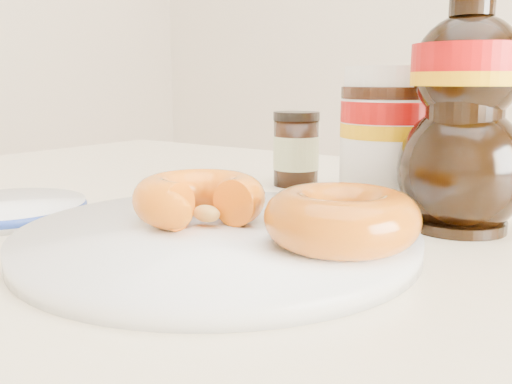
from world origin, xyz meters
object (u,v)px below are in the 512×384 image
Objects in this scene: dark_jar at (296,150)px; syrup_bottle at (465,106)px; plate at (218,237)px; blue_rim_saucer at (8,209)px; donut_bitten at (199,198)px; donut_whole at (342,218)px; nutella_jar at (389,131)px; dining_table at (330,331)px.

syrup_bottle is at bearing -23.73° from dark_jar.
dark_jar is at bearing 156.27° from syrup_bottle.
plate is 0.22m from blue_rim_saucer.
syrup_bottle is at bearing 39.47° from donut_bitten.
donut_whole is 0.17m from syrup_bottle.
donut_whole is 0.74× the size of blue_rim_saucer.
nutella_jar is 1.57× the size of dark_jar.
dining_table is at bearing -85.02° from nutella_jar.
plate is 3.40× the size of dark_jar.
syrup_bottle reaches higher than nutella_jar.
blue_rim_saucer is at bearing -170.66° from donut_bitten.
dark_jar is at bearing 65.85° from blue_rim_saucer.
donut_whole is at bearing 9.04° from blue_rim_saucer.
plate reaches higher than dining_table.
dark_jar is (-0.19, 0.24, 0.01)m from donut_whole.
syrup_bottle reaches higher than blue_rim_saucer.
dining_table is 13.34× the size of donut_whole.
syrup_bottle is (0.13, 0.16, 0.10)m from plate.
plate is 0.10m from donut_whole.
syrup_bottle reaches higher than donut_bitten.
dining_table is 0.14m from donut_whole.
donut_bitten reaches higher than plate.
plate is 0.23m from nutella_jar.
syrup_bottle is 1.46× the size of blue_rim_saucer.
syrup_bottle is at bearing -33.25° from nutella_jar.
donut_bitten is at bearing -178.29° from donut_whole.
syrup_bottle reaches higher than dark_jar.
nutella_jar reaches higher than blue_rim_saucer.
blue_rim_saucer is (-0.26, -0.26, -0.07)m from nutella_jar.
donut_bitten reaches higher than blue_rim_saucer.
dining_table is 0.26m from dark_jar.
donut_bitten is 0.76× the size of nutella_jar.
nutella_jar is at bearing 44.01° from blue_rim_saucer.
nutella_jar reaches higher than donut_whole.
donut_whole is at bearing -52.80° from dark_jar.
syrup_bottle is 0.42m from blue_rim_saucer.
dark_jar is (-0.22, 0.10, -0.06)m from syrup_bottle.
donut_whole is 0.51× the size of syrup_bottle.
donut_bitten is 1.00× the size of donut_whole.
plate is at bearing -26.34° from donut_bitten.
donut_bitten reaches higher than dining_table.
plate is at bearing -171.26° from donut_whole.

